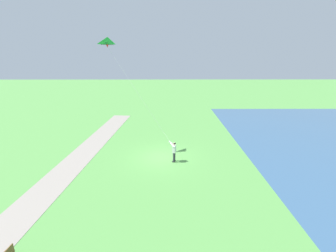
{
  "coord_description": "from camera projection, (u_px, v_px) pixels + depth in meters",
  "views": [
    {
      "loc": [
        -0.45,
        18.37,
        8.84
      ],
      "look_at": [
        -0.52,
        1.41,
        3.36
      ],
      "focal_mm": 24.55,
      "sensor_mm": 36.0,
      "label": 1
    }
  ],
  "objects": [
    {
      "name": "ground_plane",
      "position": [
        162.0,
        157.0,
        20.19
      ],
      "size": [
        120.0,
        120.0,
        0.0
      ],
      "primitive_type": "plane",
      "color": "#569947"
    },
    {
      "name": "walkway_path",
      "position": [
        68.0,
        168.0,
        18.26
      ],
      "size": [
        5.07,
        32.09,
        0.02
      ],
      "primitive_type": "cube",
      "rotation": [
        0.0,
        0.0,
        -0.08
      ],
      "color": "gray",
      "rests_on": "ground"
    },
    {
      "name": "person_kite_flyer",
      "position": [
        174.0,
        150.0,
        19.11
      ],
      "size": [
        0.63,
        0.49,
        1.83
      ],
      "color": "#232328",
      "rests_on": "ground"
    },
    {
      "name": "flying_kite",
      "position": [
        109.0,
        44.0,
        18.22
      ],
      "size": [
        5.5,
        2.17,
        8.21
      ],
      "color": "green"
    }
  ]
}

